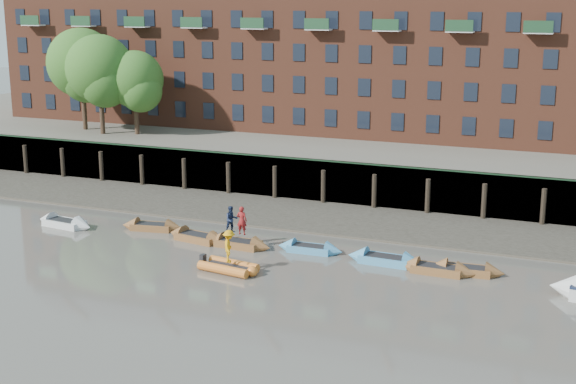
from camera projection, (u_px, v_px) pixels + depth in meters
The scene contains 19 objects.
ground at pixel (216, 306), 40.68m from camera, with size 220.00×220.00×0.00m, color #5A564E.
foreshore at pixel (332, 218), 56.89m from camera, with size 110.00×8.00×0.50m, color #3D382F.
mud_band at pixel (315, 231), 53.83m from camera, with size 110.00×1.60×0.10m, color #4C4336.
river_wall at pixel (351, 184), 60.45m from camera, with size 110.00×1.23×3.30m.
bank_terrace at pixel (397, 152), 72.71m from camera, with size 110.00×28.00×3.20m, color #5E594D.
apartment_terrace at pixel (404, 26), 70.95m from camera, with size 80.60×15.56×20.98m.
tree_cluster at pixel (99, 68), 72.54m from camera, with size 11.76×7.74×9.40m.
rowboat_0 at pixel (65, 223), 54.83m from camera, with size 4.75×1.87×1.34m.
rowboat_1 at pixel (152, 227), 54.04m from camera, with size 4.46×1.97×1.25m.
rowboat_2 at pixel (198, 237), 51.57m from camera, with size 4.70×2.09×1.32m.
rowboat_3 at pixel (238, 244), 50.31m from camera, with size 4.53×1.54×1.30m.
rowboat_4 at pixel (310, 249), 49.34m from camera, with size 4.21×1.36×1.21m.
rowboat_5 at pixel (385, 260), 47.19m from camera, with size 4.70×1.53×1.35m.
rowboat_6 at pixel (437, 269), 45.54m from camera, with size 4.46×1.39×1.29m.
rowboat_7 at pixel (466, 270), 45.44m from camera, with size 4.38×1.54×1.25m.
rib_tender at pixel (231, 267), 45.79m from camera, with size 3.65×2.14×0.62m.
person_rower_a at pixel (242, 220), 49.80m from camera, with size 0.66×0.43×1.81m, color maroon.
person_rower_b at pixel (231, 219), 50.24m from camera, with size 0.83×0.65×1.70m, color #19233F.
person_rib_crew at pixel (229, 246), 45.51m from camera, with size 1.22×0.70×1.88m, color orange.
Camera 1 is at (17.74, -33.97, 15.27)m, focal length 50.00 mm.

